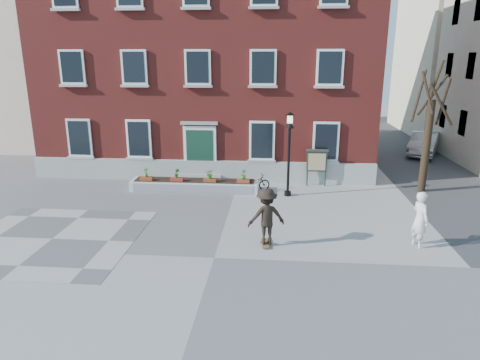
# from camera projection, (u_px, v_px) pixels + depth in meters

# --- Properties ---
(ground) EXTENTS (100.00, 100.00, 0.00)m
(ground) POSITION_uv_depth(u_px,v_px,m) (214.00, 258.00, 13.85)
(ground) COLOR gray
(ground) RESTS_ON ground
(checker_patch) EXTENTS (6.00, 6.00, 0.01)m
(checker_patch) POSITION_uv_depth(u_px,v_px,m) (52.00, 239.00, 15.30)
(checker_patch) COLOR #505052
(checker_patch) RESTS_ON ground
(distant_building) EXTENTS (10.00, 12.00, 13.00)m
(distant_building) POSITION_uv_depth(u_px,v_px,m) (17.00, 54.00, 32.70)
(distant_building) COLOR beige
(distant_building) RESTS_ON ground
(bicycle) EXTENTS (1.68, 1.05, 0.83)m
(bicycle) POSITION_uv_depth(u_px,v_px,m) (254.00, 183.00, 20.72)
(bicycle) COLOR black
(bicycle) RESTS_ON ground
(parked_car) EXTENTS (3.31, 4.80, 1.50)m
(parked_car) POSITION_uv_depth(u_px,v_px,m) (424.00, 144.00, 28.40)
(parked_car) COLOR silver
(parked_car) RESTS_ON ground
(bystander) EXTENTS (0.69, 0.83, 1.96)m
(bystander) POSITION_uv_depth(u_px,v_px,m) (420.00, 219.00, 14.47)
(bystander) COLOR silver
(bystander) RESTS_ON ground
(brick_building) EXTENTS (18.40, 10.85, 12.60)m
(brick_building) POSITION_uv_depth(u_px,v_px,m) (213.00, 57.00, 25.67)
(brick_building) COLOR maroon
(brick_building) RESTS_ON ground
(planter_assembly) EXTENTS (6.20, 1.12, 1.15)m
(planter_assembly) POSITION_uv_depth(u_px,v_px,m) (195.00, 185.00, 20.80)
(planter_assembly) COLOR silver
(planter_assembly) RESTS_ON ground
(bare_tree) EXTENTS (1.83, 1.83, 6.16)m
(bare_tree) POSITION_uv_depth(u_px,v_px,m) (428.00, 134.00, 20.02)
(bare_tree) COLOR #2F2215
(bare_tree) RESTS_ON ground
(lamp_post) EXTENTS (0.40, 0.40, 3.93)m
(lamp_post) POSITION_uv_depth(u_px,v_px,m) (289.00, 142.00, 19.43)
(lamp_post) COLOR black
(lamp_post) RESTS_ON ground
(notice_board) EXTENTS (1.10, 0.16, 1.87)m
(notice_board) POSITION_uv_depth(u_px,v_px,m) (317.00, 161.00, 21.33)
(notice_board) COLOR #193323
(notice_board) RESTS_ON ground
(skateboarder) EXTENTS (1.42, 1.04, 2.05)m
(skateboarder) POSITION_uv_depth(u_px,v_px,m) (267.00, 216.00, 14.51)
(skateboarder) COLOR brown
(skateboarder) RESTS_ON ground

